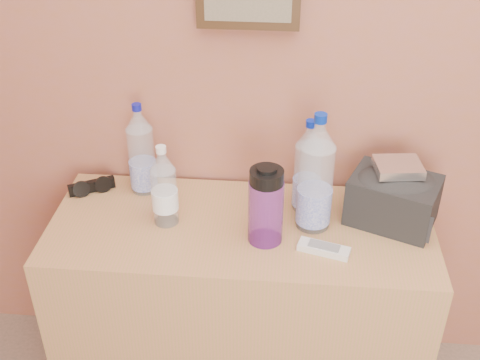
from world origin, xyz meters
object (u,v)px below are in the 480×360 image
at_px(dresser, 241,312).
at_px(pet_small, 164,190).
at_px(pet_large_b, 141,153).
at_px(toiletry_bag, 393,197).
at_px(pet_large_c, 308,171).
at_px(ac_remote, 324,249).
at_px(foil_packet, 398,167).
at_px(sunglasses, 92,186).
at_px(nalgene_bottle, 266,205).
at_px(pet_large_d, 316,179).

relative_size(dresser, pet_small, 4.45).
relative_size(pet_large_b, toiletry_bag, 1.24).
height_order(pet_large_c, ac_remote, pet_large_c).
xyz_separation_m(pet_large_b, foil_packet, (0.80, -0.09, 0.05)).
bearing_deg(toiletry_bag, pet_small, -152.11).
relative_size(sunglasses, foil_packet, 1.14).
bearing_deg(foil_packet, nalgene_bottle, -160.05).
distance_m(dresser, nalgene_bottle, 0.50).
height_order(pet_large_c, pet_large_d, pet_large_d).
height_order(pet_large_d, ac_remote, pet_large_d).
bearing_deg(pet_large_d, foil_packet, 12.74).
height_order(pet_small, nalgene_bottle, pet_small).
bearing_deg(sunglasses, nalgene_bottle, -48.00).
bearing_deg(foil_packet, toiletry_bag, -97.94).
bearing_deg(pet_large_d, pet_large_b, 165.14).
bearing_deg(pet_small, pet_large_c, 14.95).
height_order(ac_remote, toiletry_bag, toiletry_bag).
distance_m(pet_large_d, toiletry_bag, 0.26).
relative_size(pet_large_c, foil_packet, 2.31).
bearing_deg(pet_large_b, sunglasses, -170.60).
xyz_separation_m(dresser, pet_small, (-0.23, 0.00, 0.49)).
height_order(pet_large_d, toiletry_bag, pet_large_d).
xyz_separation_m(pet_large_d, pet_small, (-0.45, -0.02, -0.05)).
distance_m(toiletry_bag, foil_packet, 0.10).
bearing_deg(sunglasses, ac_remote, -46.98).
xyz_separation_m(pet_large_b, ac_remote, (0.59, -0.28, -0.13)).
bearing_deg(sunglasses, toiletry_bag, -33.43).
distance_m(pet_large_b, pet_small, 0.20).
height_order(nalgene_bottle, ac_remote, nalgene_bottle).
height_order(dresser, ac_remote, ac_remote).
xyz_separation_m(pet_large_c, pet_large_d, (0.02, -0.09, 0.03)).
relative_size(pet_large_b, pet_large_c, 1.01).
bearing_deg(dresser, toiletry_bag, 8.13).
relative_size(dresser, ac_remote, 7.92).
relative_size(dresser, sunglasses, 7.72).
xyz_separation_m(nalgene_bottle, toiletry_bag, (0.38, 0.13, -0.04)).
bearing_deg(dresser, pet_large_c, 30.10).
xyz_separation_m(pet_large_b, nalgene_bottle, (0.41, -0.23, -0.02)).
relative_size(toiletry_bag, foil_packet, 1.88).
bearing_deg(dresser, nalgene_bottle, -38.12).
xyz_separation_m(nalgene_bottle, sunglasses, (-0.59, 0.20, -0.10)).
bearing_deg(foil_packet, dresser, -170.39).
relative_size(pet_large_c, toiletry_bag, 1.22).
bearing_deg(pet_large_b, pet_large_d, -14.86).
bearing_deg(nalgene_bottle, sunglasses, 160.89).
xyz_separation_m(pet_large_d, sunglasses, (-0.73, 0.12, -0.15)).
height_order(pet_large_c, sunglasses, pet_large_c).
xyz_separation_m(pet_large_d, toiletry_bag, (0.24, 0.04, -0.08)).
height_order(pet_large_b, pet_small, pet_large_b).
xyz_separation_m(pet_large_c, pet_small, (-0.43, -0.11, -0.02)).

